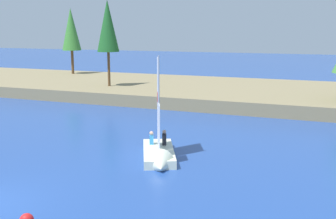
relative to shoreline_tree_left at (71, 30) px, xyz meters
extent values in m
cube|color=#897A56|center=(17.25, -4.46, -5.63)|extent=(80.00, 15.34, 1.00)
cylinder|color=brown|center=(0.00, 0.00, -3.76)|extent=(0.31, 0.31, 2.75)
cone|color=#387F33|center=(0.00, 0.00, 0.04)|extent=(2.19, 2.19, 4.84)
cylinder|color=brown|center=(9.37, -7.92, -3.55)|extent=(0.24, 0.24, 3.16)
cone|color=#1E5B23|center=(9.37, -7.92, 0.36)|extent=(2.01, 2.01, 4.67)
cube|color=silver|center=(20.88, -23.46, -5.92)|extent=(2.96, 4.12, 0.41)
cone|color=silver|center=(21.70, -25.20, -5.92)|extent=(1.60, 1.43, 1.32)
cylinder|color=#B7B7BC|center=(21.04, -23.81, -3.43)|extent=(0.08, 0.08, 4.56)
cube|color=white|center=(20.74, -23.16, -3.39)|extent=(0.63, 1.31, 4.15)
cube|color=red|center=(20.74, -23.16, -3.24)|extent=(0.58, 1.18, 0.50)
cube|color=white|center=(21.27, -24.29, -4.42)|extent=(0.40, 0.81, 2.20)
cylinder|color=#B7B7BC|center=(20.74, -23.16, -5.50)|extent=(0.66, 1.32, 0.06)
cube|color=#338CCC|center=(20.19, -22.76, -5.48)|extent=(0.30, 0.34, 0.47)
sphere|color=tan|center=(20.19, -22.76, -5.14)|extent=(0.20, 0.20, 0.20)
cube|color=#26262D|center=(20.85, -22.64, -5.43)|extent=(0.30, 0.34, 0.57)
sphere|color=tan|center=(20.85, -22.64, -5.04)|extent=(0.20, 0.20, 0.20)
camera|label=1|loc=(28.46, -41.41, 0.04)|focal=44.28mm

